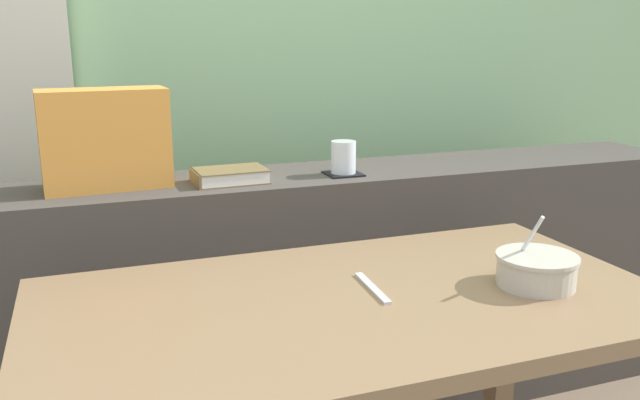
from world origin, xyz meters
name	(u,v)px	position (x,y,z in m)	size (l,w,h in m)	color
dark_console_ledge	(269,306)	(0.00, 0.55, 0.40)	(2.80, 0.34, 0.80)	#423D38
breakfast_table	(352,343)	(-0.01, -0.11, 0.59)	(1.26, 0.68, 0.69)	brown
coaster_square	(343,174)	(0.22, 0.49, 0.80)	(0.10, 0.10, 0.01)	black
juice_glass	(343,159)	(0.22, 0.49, 0.85)	(0.07, 0.07, 0.09)	white
closed_book	(229,176)	(-0.12, 0.51, 0.82)	(0.20, 0.14, 0.04)	brown
throw_pillow	(105,139)	(-0.43, 0.55, 0.93)	(0.32, 0.14, 0.26)	#D18938
soup_bowl	(536,270)	(0.38, -0.18, 0.72)	(0.17, 0.17, 0.16)	#BCB7A8
fork_utensil	(372,288)	(0.05, -0.08, 0.69)	(0.02, 0.17, 0.01)	silver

